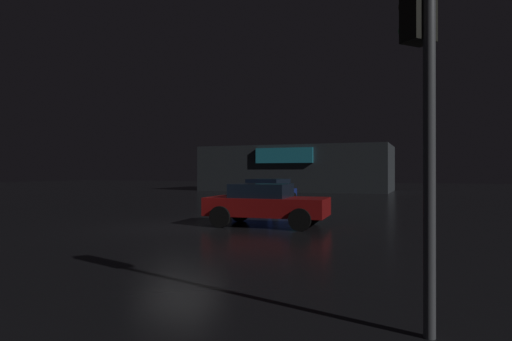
% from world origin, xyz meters
% --- Properties ---
extents(ground_plane, '(120.00, 120.00, 0.00)m').
position_xyz_m(ground_plane, '(0.00, 0.00, 0.00)').
color(ground_plane, black).
extents(store_building, '(17.52, 8.32, 4.22)m').
position_xyz_m(store_building, '(-4.19, 27.95, 2.11)').
color(store_building, '#33383D').
rests_on(store_building, ground).
extents(traffic_signal_main, '(0.42, 0.42, 4.19)m').
position_xyz_m(traffic_signal_main, '(7.42, -6.96, 3.06)').
color(traffic_signal_main, '#595B60').
rests_on(traffic_signal_main, ground).
extents(car_near, '(2.07, 4.42, 1.44)m').
position_xyz_m(car_near, '(-0.03, 8.31, 0.77)').
color(car_near, navy).
rests_on(car_near, ground).
extents(car_far, '(4.09, 2.24, 1.40)m').
position_xyz_m(car_far, '(2.47, 1.40, 0.75)').
color(car_far, '#A51414').
rests_on(car_far, ground).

